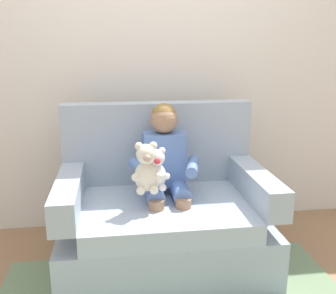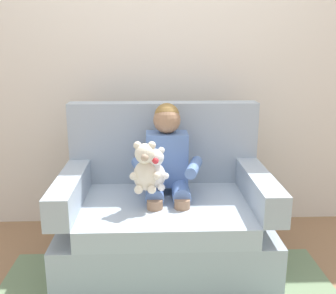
{
  "view_description": "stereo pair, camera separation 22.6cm",
  "coord_description": "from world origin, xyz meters",
  "px_view_note": "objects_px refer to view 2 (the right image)",
  "views": [
    {
      "loc": [
        -0.29,
        -2.22,
        1.37
      ],
      "look_at": [
        0.02,
        -0.05,
        0.79
      ],
      "focal_mm": 41.59,
      "sensor_mm": 36.0,
      "label": 1
    },
    {
      "loc": [
        -0.06,
        -2.24,
        1.37
      ],
      "look_at": [
        0.02,
        -0.05,
        0.79
      ],
      "focal_mm": 41.59,
      "sensor_mm": 36.0,
      "label": 2
    }
  ],
  "objects_px": {
    "plush_cream": "(145,168)",
    "armchair": "(165,216)",
    "plush_white": "(156,170)",
    "seated_child": "(167,164)"
  },
  "relations": [
    {
      "from": "plush_cream",
      "to": "armchair",
      "type": "bearing_deg",
      "value": 57.26
    },
    {
      "from": "armchair",
      "to": "plush_white",
      "type": "relative_size",
      "value": 5.05
    },
    {
      "from": "plush_white",
      "to": "armchair",
      "type": "bearing_deg",
      "value": 47.99
    },
    {
      "from": "seated_child",
      "to": "plush_white",
      "type": "height_order",
      "value": "seated_child"
    },
    {
      "from": "seated_child",
      "to": "plush_white",
      "type": "xyz_separation_m",
      "value": [
        -0.07,
        -0.15,
        0.01
      ]
    },
    {
      "from": "armchair",
      "to": "seated_child",
      "type": "relative_size",
      "value": 1.54
    },
    {
      "from": "seated_child",
      "to": "armchair",
      "type": "bearing_deg",
      "value": -131.84
    },
    {
      "from": "armchair",
      "to": "plush_white",
      "type": "height_order",
      "value": "armchair"
    },
    {
      "from": "armchair",
      "to": "seated_child",
      "type": "distance_m",
      "value": 0.34
    },
    {
      "from": "armchair",
      "to": "plush_cream",
      "type": "height_order",
      "value": "armchair"
    }
  ]
}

